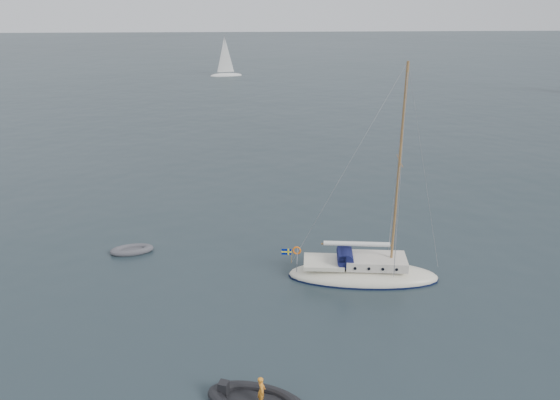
{
  "coord_description": "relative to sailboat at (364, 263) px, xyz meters",
  "views": [
    {
      "loc": [
        -4.0,
        -27.14,
        14.78
      ],
      "look_at": [
        -2.79,
        0.0,
        3.83
      ],
      "focal_mm": 35.0,
      "sensor_mm": 36.0,
      "label": 1
    }
  ],
  "objects": [
    {
      "name": "ground",
      "position": [
        -1.57,
        1.87,
        -0.9
      ],
      "size": [
        300.0,
        300.0,
        0.0
      ],
      "primitive_type": "plane",
      "color": "black",
      "rests_on": "ground"
    },
    {
      "name": "sailboat",
      "position": [
        0.0,
        0.0,
        0.0
      ],
      "size": [
        8.37,
        2.51,
        11.91
      ],
      "rotation": [
        0.0,
        0.0,
        -0.1
      ],
      "color": "beige",
      "rests_on": "ground"
    },
    {
      "name": "distant_yacht_c",
      "position": [
        -10.53,
        67.29,
        2.1
      ],
      "size": [
        5.31,
        2.83,
        7.03
      ],
      "rotation": [
        0.0,
        0.0,
        0.18
      ],
      "color": "silver",
      "rests_on": "ground"
    },
    {
      "name": "dinghy",
      "position": [
        -12.98,
        3.56,
        -0.74
      ],
      "size": [
        2.49,
        1.12,
        0.36
      ],
      "rotation": [
        0.0,
        0.0,
        0.21
      ],
      "color": "#454449",
      "rests_on": "ground"
    }
  ]
}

